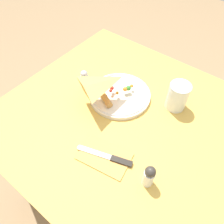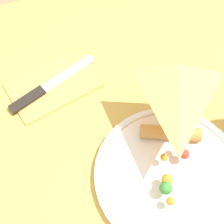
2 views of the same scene
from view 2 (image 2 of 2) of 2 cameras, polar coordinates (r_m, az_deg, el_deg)
The scene contains 4 objects.
dining_table at distance 0.71m, azimuth -0.40°, elevation -11.06°, with size 0.91×0.85×0.75m.
plate_pizza at distance 0.58m, azimuth 9.58°, elevation -10.11°, with size 0.25×0.25×0.05m.
napkin_folded at distance 0.67m, azimuth -9.70°, elevation 4.56°, with size 0.18×0.13×0.00m.
butter_knife at distance 0.66m, azimuth -10.43°, elevation 4.34°, with size 0.19×0.08×0.01m.
Camera 2 is at (-0.08, -0.20, 1.31)m, focal length 55.00 mm.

